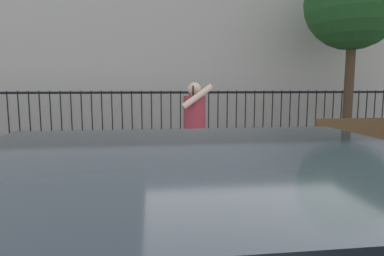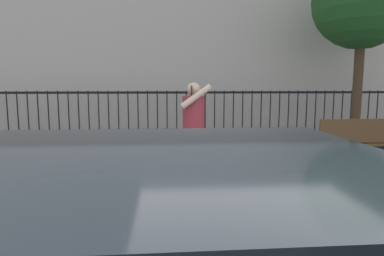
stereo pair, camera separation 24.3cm
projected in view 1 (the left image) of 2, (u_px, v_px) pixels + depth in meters
The scene contains 5 objects.
sidewalk at pixel (225, 189), 5.30m from camera, with size 28.00×4.40×0.15m, color gray.
iron_fence at pixel (195, 112), 8.82m from camera, with size 12.03×0.04×1.60m.
pedestrian_on_phone at pixel (194, 127), 5.12m from camera, with size 0.48×0.68×1.63m.
street_bench at pixel (350, 140), 6.55m from camera, with size 1.60×0.45×0.95m.
street_tree_near at pixel (354, 2), 7.86m from camera, with size 2.32×2.32×4.91m.
Camera 1 is at (-1.17, -2.82, 1.72)m, focal length 30.75 mm.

